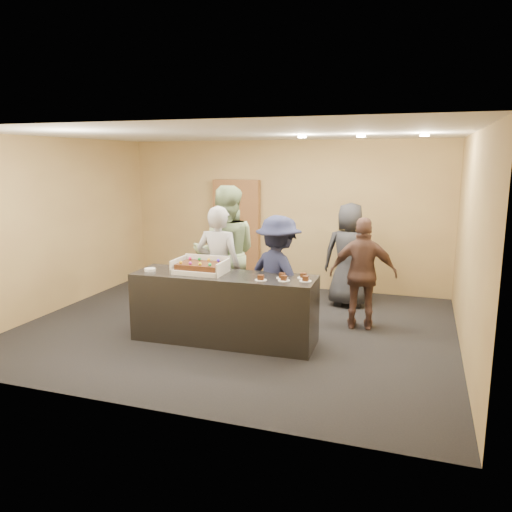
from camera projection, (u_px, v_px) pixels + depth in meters
name	position (u px, v px, depth m)	size (l,w,h in m)	color
room	(236.00, 234.00, 6.89)	(6.04, 6.00, 2.70)	black
serving_counter	(224.00, 308.00, 6.54)	(2.40, 0.70, 0.90)	black
storage_cabinet	(237.00, 232.00, 9.48)	(0.90, 0.15, 1.98)	brown
cake_box	(201.00, 269.00, 6.57)	(0.67, 0.46, 0.20)	white
sheet_cake	(200.00, 266.00, 6.54)	(0.57, 0.39, 0.11)	#3D1C0D
plate_stack	(150.00, 270.00, 6.65)	(0.15, 0.15, 0.04)	white
slice_a	(261.00, 278.00, 6.14)	(0.15, 0.15, 0.07)	white
slice_b	(282.00, 276.00, 6.25)	(0.15, 0.15, 0.07)	white
slice_c	(284.00, 279.00, 6.12)	(0.15, 0.15, 0.07)	white
slice_d	(303.00, 276.00, 6.26)	(0.15, 0.15, 0.07)	white
slice_e	(306.00, 280.00, 6.09)	(0.15, 0.15, 0.07)	white
person_server_grey	(219.00, 268.00, 6.96)	(0.64, 0.42, 1.75)	#A7A8AC
person_sage_man	(226.00, 254.00, 7.31)	(0.97, 0.76, 2.00)	#91AB7A
person_navy_man	(278.00, 276.00, 6.73)	(1.06, 0.61, 1.64)	#1F2446
person_brown_extra	(363.00, 274.00, 6.97)	(0.93, 0.39, 1.59)	brown
person_dark_suit	(349.00, 255.00, 8.05)	(0.83, 0.54, 1.69)	#29292F
ceiling_spotlights	(361.00, 136.00, 6.60)	(1.72, 0.12, 0.03)	#FFEAC6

